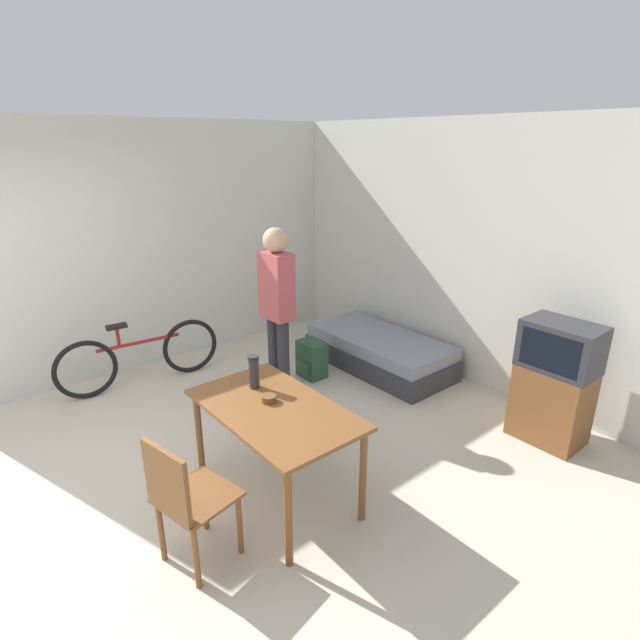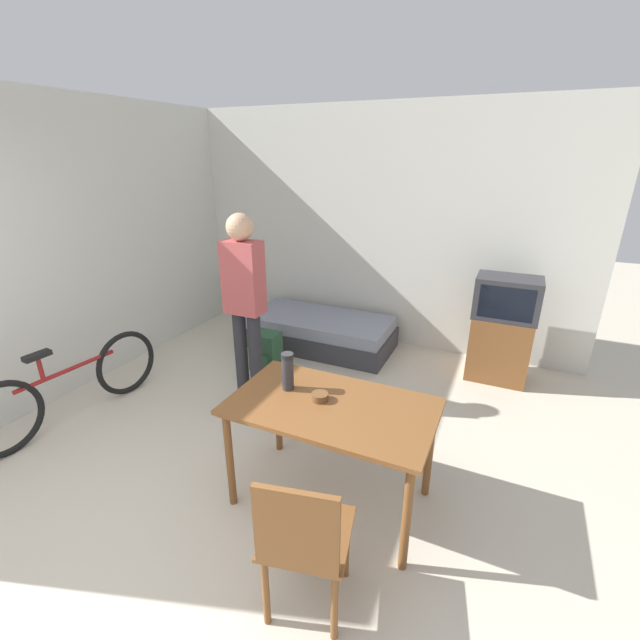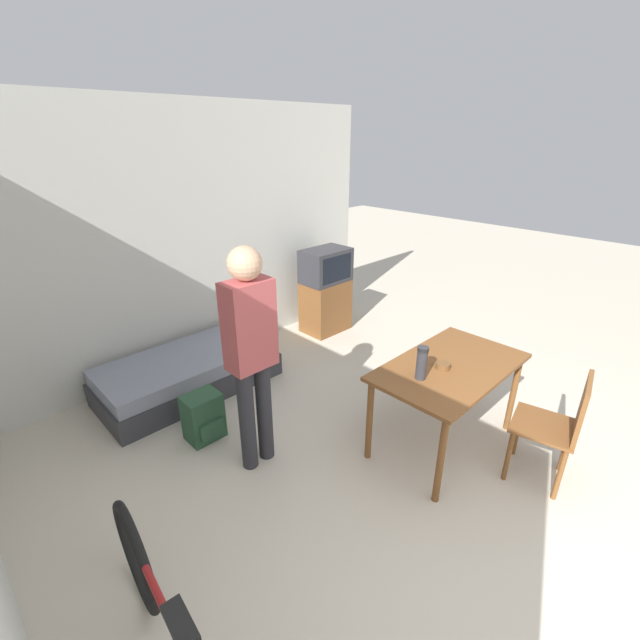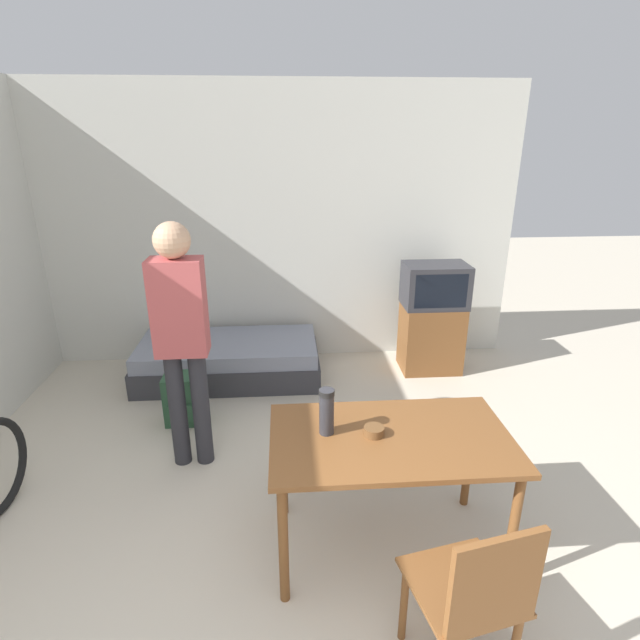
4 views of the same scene
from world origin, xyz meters
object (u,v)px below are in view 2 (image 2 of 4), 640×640
at_px(dining_table, 331,417).
at_px(person_standing, 244,295).
at_px(thermos_flask, 288,370).
at_px(bicycle, 71,387).
at_px(daybed, 320,331).
at_px(wooden_chair, 303,540).
at_px(backpack, 266,351).
at_px(mate_bowl, 320,397).
at_px(tv, 502,329).

height_order(dining_table, person_standing, person_standing).
relative_size(dining_table, thermos_flask, 4.96).
distance_m(bicycle, thermos_flask, 2.13).
bearing_deg(bicycle, daybed, 60.38).
distance_m(dining_table, wooden_chair, 0.81).
bearing_deg(bicycle, person_standing, 39.71).
bearing_deg(dining_table, wooden_chair, -76.28).
bearing_deg(wooden_chair, dining_table, 103.72).
bearing_deg(backpack, mate_bowl, -47.61).
xyz_separation_m(bicycle, backpack, (1.01, 1.51, -0.12)).
xyz_separation_m(thermos_flask, mate_bowl, (0.25, -0.04, -0.12)).
xyz_separation_m(bicycle, person_standing, (1.17, 0.97, 0.69)).
bearing_deg(thermos_flask, backpack, 127.20).
distance_m(daybed, person_standing, 1.56).
distance_m(wooden_chair, mate_bowl, 0.88).
relative_size(tv, dining_table, 0.85).
bearing_deg(daybed, person_standing, -95.64).
xyz_separation_m(daybed, backpack, (-0.29, -0.77, 0.02)).
bearing_deg(tv, backpack, -160.00).
height_order(dining_table, wooden_chair, wooden_chair).
bearing_deg(mate_bowl, dining_table, -10.26).
xyz_separation_m(person_standing, thermos_flask, (0.89, -0.83, -0.14)).
distance_m(thermos_flask, mate_bowl, 0.28).
xyz_separation_m(daybed, mate_bowl, (1.00, -2.18, 0.58)).
bearing_deg(mate_bowl, wooden_chair, -70.70).
xyz_separation_m(dining_table, bicycle, (-2.39, -0.08, -0.33)).
relative_size(daybed, person_standing, 0.99).
relative_size(daybed, bicycle, 1.01).
bearing_deg(daybed, mate_bowl, -65.31).
xyz_separation_m(daybed, wooden_chair, (1.28, -2.98, 0.32)).
height_order(person_standing, mate_bowl, person_standing).
height_order(daybed, thermos_flask, thermos_flask).
bearing_deg(person_standing, tv, 32.92).
distance_m(thermos_flask, backpack, 1.85).
relative_size(daybed, wooden_chair, 1.93).
bearing_deg(thermos_flask, mate_bowl, -8.91).
xyz_separation_m(person_standing, backpack, (-0.16, 0.54, -0.81)).
xyz_separation_m(wooden_chair, thermos_flask, (-0.52, 0.83, 0.37)).
bearing_deg(bicycle, thermos_flask, 3.76).
height_order(daybed, mate_bowl, mate_bowl).
distance_m(tv, bicycle, 4.03).
xyz_separation_m(wooden_chair, bicycle, (-2.58, 0.70, -0.18)).
relative_size(bicycle, person_standing, 0.98).
height_order(tv, backpack, tv).
relative_size(wooden_chair, backpack, 2.14).
bearing_deg(backpack, bicycle, -123.77).
height_order(bicycle, mate_bowl, mate_bowl).
bearing_deg(wooden_chair, bicycle, 164.90).
distance_m(tv, backpack, 2.43).
bearing_deg(thermos_flask, dining_table, -9.27).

